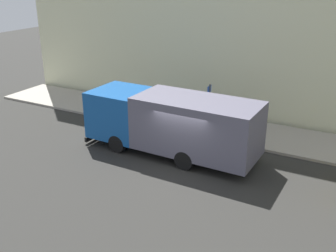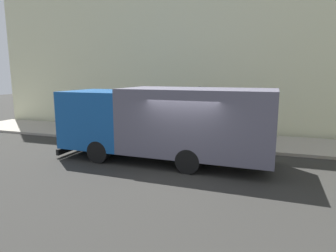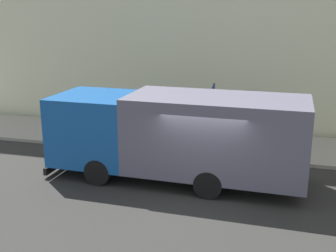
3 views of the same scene
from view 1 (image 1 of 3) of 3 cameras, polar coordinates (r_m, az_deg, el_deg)
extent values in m
plane|color=#2A2A27|center=(17.78, 2.37, -5.53)|extent=(80.00, 80.00, 0.00)
cube|color=#A1998C|center=(21.79, 7.92, -0.28)|extent=(3.58, 30.00, 0.13)
cube|color=beige|center=(22.50, 10.95, 16.95)|extent=(0.50, 30.00, 12.87)
cube|color=#144D96|center=(19.66, -6.67, 1.98)|extent=(2.65, 2.67, 2.25)
cube|color=black|center=(20.33, -9.65, 3.29)|extent=(2.18, 0.11, 1.26)
cube|color=#575465|center=(17.66, 4.13, 0.04)|extent=(2.72, 5.62, 2.41)
cube|color=black|center=(20.92, -9.55, -0.82)|extent=(2.49, 0.18, 0.24)
cylinder|color=black|center=(18.93, -7.27, -2.50)|extent=(0.32, 0.87, 0.86)
cylinder|color=black|center=(20.66, -3.50, -0.27)|extent=(0.32, 0.87, 0.86)
cylinder|color=black|center=(17.20, 2.36, -4.91)|extent=(0.32, 0.87, 0.86)
cylinder|color=black|center=(19.08, 5.53, -2.23)|extent=(0.32, 0.87, 0.86)
cylinder|color=#493E4B|center=(20.81, 5.55, 0.14)|extent=(0.34, 0.34, 0.80)
cylinder|color=#458450|center=(20.57, 5.62, 1.92)|extent=(0.46, 0.46, 0.58)
sphere|color=tan|center=(20.45, 5.66, 2.96)|extent=(0.21, 0.21, 0.21)
cone|color=orange|center=(22.85, -6.69, 1.86)|extent=(0.45, 0.45, 0.64)
cylinder|color=#4C5156|center=(20.23, 5.90, 2.31)|extent=(0.08, 0.08, 2.67)
cube|color=blue|center=(19.91, 5.96, 5.27)|extent=(0.44, 0.03, 0.36)
camera|label=2|loc=(7.83, -11.80, -16.32)|focal=31.23mm
camera|label=3|loc=(6.05, -30.77, -8.29)|focal=44.91mm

